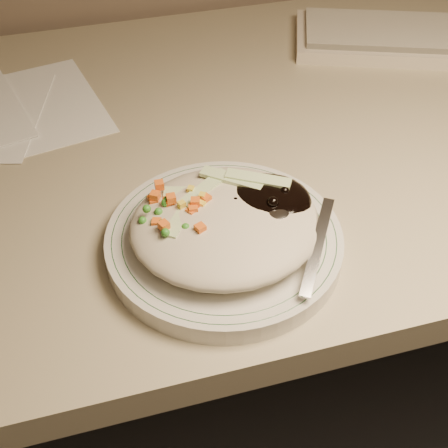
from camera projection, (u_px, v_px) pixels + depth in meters
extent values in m
cube|color=tan|center=(258.00, 138.00, 0.83)|extent=(1.40, 0.70, 0.04)
cylinder|color=silver|center=(224.00, 242.00, 0.65)|extent=(0.24, 0.24, 0.02)
torus|color=#144723|center=(224.00, 235.00, 0.64)|extent=(0.23, 0.23, 0.00)
torus|color=#144723|center=(224.00, 235.00, 0.64)|extent=(0.21, 0.21, 0.00)
ellipsoid|color=#BCB298|center=(225.00, 224.00, 0.62)|extent=(0.19, 0.18, 0.04)
ellipsoid|color=black|center=(264.00, 203.00, 0.64)|extent=(0.10, 0.09, 0.03)
ellipsoid|color=orange|center=(177.00, 218.00, 0.62)|extent=(0.08, 0.08, 0.02)
sphere|color=black|center=(235.00, 202.00, 0.62)|extent=(0.01, 0.01, 0.01)
sphere|color=black|center=(261.00, 193.00, 0.63)|extent=(0.01, 0.01, 0.01)
sphere|color=black|center=(285.00, 191.00, 0.63)|extent=(0.01, 0.01, 0.01)
sphere|color=black|center=(274.00, 189.00, 0.64)|extent=(0.01, 0.01, 0.01)
sphere|color=black|center=(273.00, 202.00, 0.62)|extent=(0.01, 0.01, 0.01)
sphere|color=black|center=(261.00, 198.00, 0.63)|extent=(0.01, 0.01, 0.01)
sphere|color=black|center=(268.00, 190.00, 0.64)|extent=(0.01, 0.01, 0.01)
cube|color=orange|center=(171.00, 199.00, 0.62)|extent=(0.01, 0.01, 0.01)
cube|color=orange|center=(192.00, 218.00, 0.61)|extent=(0.01, 0.01, 0.01)
cube|color=orange|center=(155.00, 196.00, 0.63)|extent=(0.01, 0.01, 0.01)
cube|color=orange|center=(195.00, 202.00, 0.61)|extent=(0.01, 0.01, 0.01)
cube|color=orange|center=(193.00, 209.00, 0.61)|extent=(0.01, 0.01, 0.01)
cube|color=orange|center=(153.00, 199.00, 0.63)|extent=(0.01, 0.01, 0.01)
cube|color=orange|center=(169.00, 201.00, 0.62)|extent=(0.01, 0.01, 0.01)
cube|color=orange|center=(192.00, 212.00, 0.61)|extent=(0.01, 0.01, 0.01)
cube|color=orange|center=(206.00, 199.00, 0.62)|extent=(0.01, 0.01, 0.01)
cube|color=orange|center=(159.00, 185.00, 0.63)|extent=(0.01, 0.01, 0.01)
cube|color=orange|center=(164.00, 226.00, 0.59)|extent=(0.01, 0.01, 0.01)
cube|color=orange|center=(200.00, 229.00, 0.59)|extent=(0.01, 0.01, 0.01)
cube|color=orange|center=(157.00, 223.00, 0.60)|extent=(0.01, 0.01, 0.01)
cube|color=orange|center=(154.00, 202.00, 0.63)|extent=(0.01, 0.01, 0.01)
sphere|color=#388C28|center=(191.00, 207.00, 0.62)|extent=(0.01, 0.01, 0.01)
sphere|color=#388C28|center=(165.00, 232.00, 0.58)|extent=(0.01, 0.01, 0.01)
sphere|color=#388C28|center=(159.00, 212.00, 0.61)|extent=(0.01, 0.01, 0.01)
sphere|color=#388C28|center=(147.00, 209.00, 0.61)|extent=(0.01, 0.01, 0.01)
sphere|color=#388C28|center=(187.00, 205.00, 0.62)|extent=(0.01, 0.01, 0.01)
sphere|color=#388C28|center=(201.00, 227.00, 0.60)|extent=(0.01, 0.01, 0.01)
sphere|color=#388C28|center=(177.00, 215.00, 0.62)|extent=(0.01, 0.01, 0.01)
sphere|color=#388C28|center=(174.00, 229.00, 0.60)|extent=(0.01, 0.01, 0.01)
sphere|color=#388C28|center=(143.00, 221.00, 0.61)|extent=(0.01, 0.01, 0.01)
sphere|color=#388C28|center=(167.00, 200.00, 0.62)|extent=(0.01, 0.01, 0.01)
sphere|color=#388C28|center=(165.00, 203.00, 0.62)|extent=(0.01, 0.01, 0.01)
sphere|color=#388C28|center=(162.00, 223.00, 0.60)|extent=(0.01, 0.01, 0.01)
sphere|color=#388C28|center=(186.00, 227.00, 0.60)|extent=(0.01, 0.01, 0.01)
sphere|color=#388C28|center=(205.00, 191.00, 0.64)|extent=(0.01, 0.01, 0.01)
cube|color=yellow|center=(185.00, 205.00, 0.62)|extent=(0.01, 0.01, 0.01)
cube|color=yellow|center=(202.00, 205.00, 0.62)|extent=(0.01, 0.01, 0.01)
cube|color=yellow|center=(174.00, 205.00, 0.62)|extent=(0.01, 0.01, 0.01)
cube|color=yellow|center=(182.00, 205.00, 0.61)|extent=(0.01, 0.01, 0.01)
cube|color=yellow|center=(178.00, 216.00, 0.61)|extent=(0.01, 0.01, 0.01)
cube|color=yellow|center=(202.00, 196.00, 0.62)|extent=(0.01, 0.01, 0.01)
cube|color=yellow|center=(191.00, 190.00, 0.63)|extent=(0.01, 0.01, 0.01)
cube|color=yellow|center=(187.00, 215.00, 0.62)|extent=(0.01, 0.01, 0.01)
cube|color=#B2D18C|center=(205.00, 188.00, 0.64)|extent=(0.06, 0.05, 0.00)
cube|color=#B2D18C|center=(232.00, 179.00, 0.64)|extent=(0.06, 0.05, 0.00)
cube|color=#B2D18C|center=(183.00, 214.00, 0.61)|extent=(0.05, 0.06, 0.00)
cube|color=#B2D18C|center=(258.00, 179.00, 0.64)|extent=(0.07, 0.05, 0.00)
cube|color=#B2D18C|center=(232.00, 219.00, 0.61)|extent=(0.07, 0.04, 0.00)
cube|color=#B2D18C|center=(197.00, 193.00, 0.64)|extent=(0.07, 0.03, 0.00)
ellipsoid|color=silver|center=(274.00, 211.00, 0.62)|extent=(0.05, 0.06, 0.01)
cube|color=silver|center=(317.00, 246.00, 0.60)|extent=(0.07, 0.10, 0.03)
cube|color=beige|center=(428.00, 41.00, 0.97)|extent=(0.43, 0.28, 0.02)
cube|color=beige|center=(431.00, 32.00, 0.96)|extent=(0.40, 0.25, 0.01)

